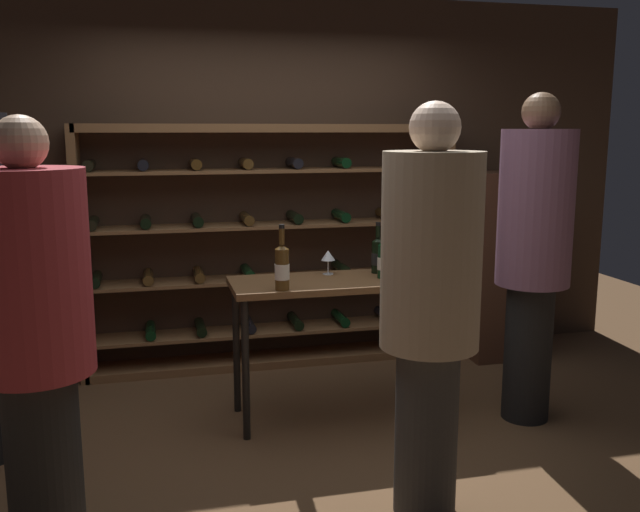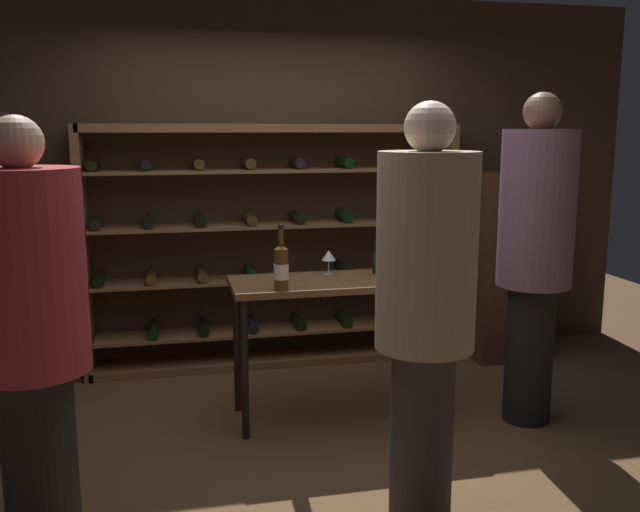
# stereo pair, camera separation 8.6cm
# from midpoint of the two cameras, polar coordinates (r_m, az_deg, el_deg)

# --- Properties ---
(ground_plane) EXTENTS (9.20, 9.20, 0.00)m
(ground_plane) POSITION_cam_midpoint_polar(r_m,az_deg,el_deg) (4.19, -1.16, -14.80)
(ground_plane) COLOR brown
(back_wall) EXTENTS (5.93, 0.10, 2.77)m
(back_wall) POSITION_cam_midpoint_polar(r_m,az_deg,el_deg) (5.38, -5.01, 6.08)
(back_wall) COLOR #3D2B1E
(back_wall) RESTS_ON ground
(wine_rack) EXTENTS (2.80, 0.32, 1.82)m
(wine_rack) POSITION_cam_midpoint_polar(r_m,az_deg,el_deg) (5.23, -4.49, 0.68)
(wine_rack) COLOR brown
(wine_rack) RESTS_ON ground
(tasting_table) EXTENTS (1.30, 0.52, 0.88)m
(tasting_table) POSITION_cam_midpoint_polar(r_m,az_deg,el_deg) (4.27, 0.83, -3.28)
(tasting_table) COLOR brown
(tasting_table) RESTS_ON ground
(person_host_in_suit) EXTENTS (0.45, 0.45, 1.90)m
(person_host_in_suit) POSITION_cam_midpoint_polar(r_m,az_deg,el_deg) (3.15, 8.25, -3.23)
(person_host_in_suit) COLOR #323232
(person_host_in_suit) RESTS_ON ground
(person_bystander_red_print) EXTENTS (0.44, 0.45, 1.99)m
(person_bystander_red_print) POSITION_cam_midpoint_polar(r_m,az_deg,el_deg) (4.34, 16.59, 0.95)
(person_bystander_red_print) COLOR black
(person_bystander_red_print) RESTS_ON ground
(person_guest_plum_blouse) EXTENTS (0.48, 0.48, 1.84)m
(person_guest_plum_blouse) POSITION_cam_midpoint_polar(r_m,az_deg,el_deg) (3.11, -23.19, -4.89)
(person_guest_plum_blouse) COLOR black
(person_guest_plum_blouse) RESTS_ON ground
(display_cabinet) EXTENTS (0.44, 0.36, 1.46)m
(display_cabinet) POSITION_cam_midpoint_polar(r_m,az_deg,el_deg) (5.57, 13.93, -0.83)
(display_cabinet) COLOR #4C2D1E
(display_cabinet) RESTS_ON ground
(wine_bottle_gold_foil) EXTENTS (0.08, 0.08, 0.38)m
(wine_bottle_gold_foil) POSITION_cam_midpoint_polar(r_m,az_deg,el_deg) (3.95, -3.76, -0.89)
(wine_bottle_gold_foil) COLOR #4C3314
(wine_bottle_gold_foil) RESTS_ON tasting_table
(wine_bottle_black_capsule) EXTENTS (0.08, 0.08, 0.33)m
(wine_bottle_black_capsule) POSITION_cam_midpoint_polar(r_m,az_deg,el_deg) (4.27, 4.66, -0.27)
(wine_bottle_black_capsule) COLOR black
(wine_bottle_black_capsule) RESTS_ON tasting_table
(wine_bottle_red_label) EXTENTS (0.08, 0.08, 0.33)m
(wine_bottle_red_label) POSITION_cam_midpoint_polar(r_m,az_deg,el_deg) (4.43, 4.21, 0.10)
(wine_bottle_red_label) COLOR black
(wine_bottle_red_label) RESTS_ON tasting_table
(wine_glass_stemmed_right) EXTENTS (0.08, 0.08, 0.15)m
(wine_glass_stemmed_right) POSITION_cam_midpoint_polar(r_m,az_deg,el_deg) (4.23, 6.54, -0.51)
(wine_glass_stemmed_right) COLOR silver
(wine_glass_stemmed_right) RESTS_ON tasting_table
(wine_glass_stemmed_center) EXTENTS (0.09, 0.09, 0.15)m
(wine_glass_stemmed_center) POSITION_cam_midpoint_polar(r_m,az_deg,el_deg) (4.37, 0.10, -0.02)
(wine_glass_stemmed_center) COLOR silver
(wine_glass_stemmed_center) RESTS_ON tasting_table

